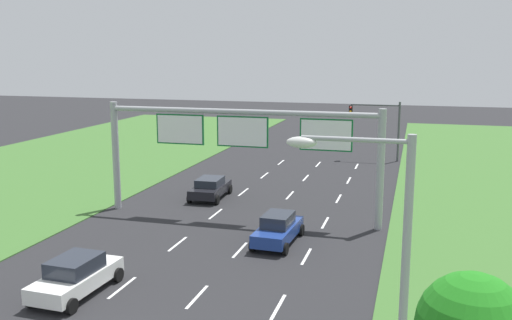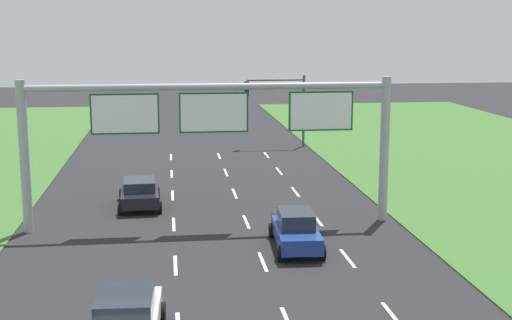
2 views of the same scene
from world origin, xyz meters
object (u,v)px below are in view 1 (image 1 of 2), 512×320
at_px(sign_gantry, 242,139).
at_px(street_lamp, 385,296).
at_px(traffic_light_mast, 378,120).
at_px(car_lead_silver, 210,188).
at_px(car_near_red, 278,229).
at_px(car_mid_lane, 76,275).

height_order(sign_gantry, street_lamp, street_lamp).
relative_size(traffic_light_mast, street_lamp, 0.66).
bearing_deg(street_lamp, car_lead_silver, 117.82).
bearing_deg(street_lamp, car_near_red, 110.59).
height_order(car_near_red, car_lead_silver, car_near_red).
distance_m(car_lead_silver, street_lamp, 28.74).
height_order(car_lead_silver, sign_gantry, sign_gantry).
height_order(sign_gantry, traffic_light_mast, sign_gantry).
height_order(car_near_red, car_mid_lane, same).
bearing_deg(car_mid_lane, traffic_light_mast, 76.47).
xyz_separation_m(car_mid_lane, street_lamp, (13.06, -8.33, 4.26)).
bearing_deg(traffic_light_mast, car_lead_silver, -119.85).
bearing_deg(sign_gantry, street_lamp, -65.38).
bearing_deg(sign_gantry, traffic_light_mast, 73.33).
bearing_deg(car_near_red, street_lamp, -66.56).
bearing_deg(car_lead_silver, traffic_light_mast, 57.60).
relative_size(car_lead_silver, traffic_light_mast, 0.78).
bearing_deg(traffic_light_mast, street_lamp, -85.94).
xyz_separation_m(car_lead_silver, traffic_light_mast, (10.22, 17.80, 3.11)).
xyz_separation_m(car_lead_silver, street_lamp, (13.26, -25.13, 4.33)).
bearing_deg(car_near_red, car_lead_silver, 133.15).
bearing_deg(street_lamp, traffic_light_mast, 94.06).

